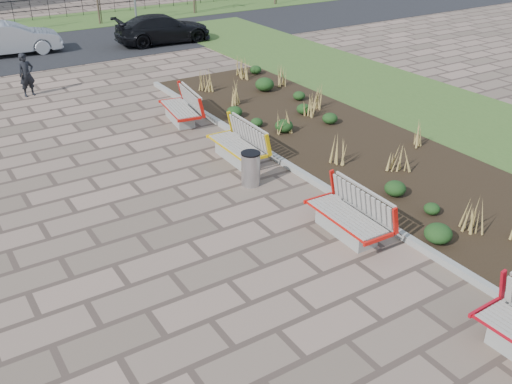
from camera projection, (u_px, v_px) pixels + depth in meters
ground at (277, 330)px, 9.70m from camera, size 120.00×120.00×0.00m
planting_bed at (358, 150)px, 16.39m from camera, size 4.50×18.00×0.10m
planting_curb at (292, 167)px, 15.27m from camera, size 0.16×18.00×0.15m
grass_verge_near at (467, 119)px, 18.67m from camera, size 5.00×38.00×0.04m
road at (6, 55)px, 26.12m from camera, size 80.00×7.00×0.02m
bench_b at (347, 214)px, 12.20m from camera, size 0.96×2.13×1.00m
bench_c at (236, 143)px, 15.66m from camera, size 0.95×2.12×1.00m
bench_d at (179, 107)px, 18.32m from camera, size 1.18×2.20×1.00m
litter_bin at (251, 169)px, 14.34m from camera, size 0.48×0.48×0.87m
pedestrian at (26, 75)px, 20.57m from camera, size 0.63×0.48×1.56m
car_silver at (10, 39)px, 25.87m from camera, size 4.49×1.93×1.44m
car_black at (163, 29)px, 27.96m from camera, size 4.83×2.26×1.36m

